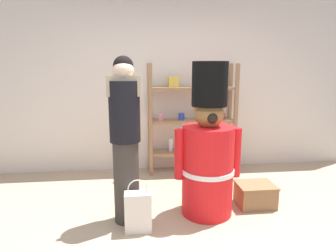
{
  "coord_description": "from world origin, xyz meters",
  "views": [
    {
      "loc": [
        -0.43,
        -2.39,
        1.59
      ],
      "look_at": [
        -0.09,
        0.56,
        1.0
      ],
      "focal_mm": 31.73,
      "sensor_mm": 36.0,
      "label": 1
    }
  ],
  "objects_px": {
    "person_shopper": "(125,138)",
    "shopping_bag": "(138,211)",
    "teddy_bear_guard": "(208,153)",
    "merchandise_shelf": "(192,117)",
    "display_crate": "(255,195)"
  },
  "relations": [
    {
      "from": "display_crate",
      "to": "teddy_bear_guard",
      "type": "bearing_deg",
      "value": -170.17
    },
    {
      "from": "merchandise_shelf",
      "to": "teddy_bear_guard",
      "type": "xyz_separation_m",
      "value": [
        -0.1,
        -1.39,
        -0.16
      ]
    },
    {
      "from": "person_shopper",
      "to": "shopping_bag",
      "type": "bearing_deg",
      "value": -63.56
    },
    {
      "from": "merchandise_shelf",
      "to": "shopping_bag",
      "type": "xyz_separation_m",
      "value": [
        -0.86,
        -1.68,
        -0.63
      ]
    },
    {
      "from": "person_shopper",
      "to": "shopping_bag",
      "type": "xyz_separation_m",
      "value": [
        0.11,
        -0.22,
        -0.69
      ]
    },
    {
      "from": "teddy_bear_guard",
      "to": "person_shopper",
      "type": "xyz_separation_m",
      "value": [
        -0.87,
        -0.07,
        0.22
      ]
    },
    {
      "from": "merchandise_shelf",
      "to": "shopping_bag",
      "type": "bearing_deg",
      "value": -116.99
    },
    {
      "from": "person_shopper",
      "to": "teddy_bear_guard",
      "type": "bearing_deg",
      "value": 4.69
    },
    {
      "from": "merchandise_shelf",
      "to": "display_crate",
      "type": "height_order",
      "value": "merchandise_shelf"
    },
    {
      "from": "merchandise_shelf",
      "to": "person_shopper",
      "type": "relative_size",
      "value": 0.97
    },
    {
      "from": "person_shopper",
      "to": "merchandise_shelf",
      "type": "bearing_deg",
      "value": 56.45
    },
    {
      "from": "teddy_bear_guard",
      "to": "shopping_bag",
      "type": "distance_m",
      "value": 0.94
    },
    {
      "from": "person_shopper",
      "to": "shopping_bag",
      "type": "relative_size",
      "value": 3.17
    },
    {
      "from": "person_shopper",
      "to": "display_crate",
      "type": "height_order",
      "value": "person_shopper"
    },
    {
      "from": "shopping_bag",
      "to": "person_shopper",
      "type": "bearing_deg",
      "value": 116.44
    }
  ]
}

